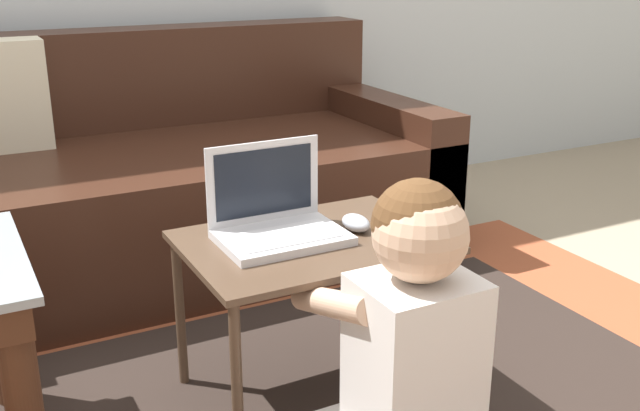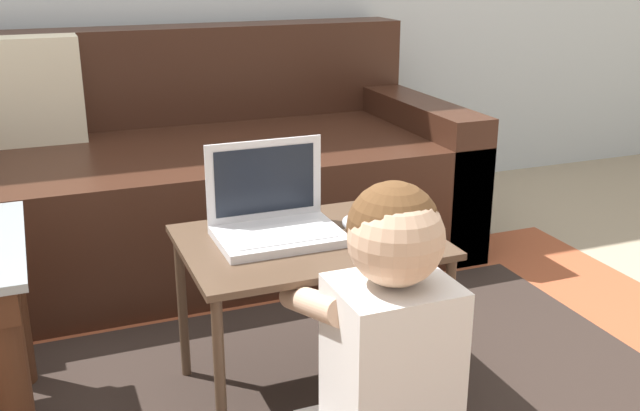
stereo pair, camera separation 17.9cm
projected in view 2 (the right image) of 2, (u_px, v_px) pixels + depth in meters
The scene contains 6 objects.
ground_plane at pixel (360, 406), 1.83m from camera, with size 16.00×16.00×0.00m, color gray.
couch at pixel (194, 178), 2.70m from camera, with size 1.83×0.93×0.79m.
laptop_desk at pixel (309, 257), 1.76m from camera, with size 0.59×0.43×0.42m.
laptop at pixel (275, 222), 1.75m from camera, with size 0.29×0.21×0.22m.
computer_mouse at pixel (355, 224), 1.79m from camera, with size 0.06×0.09×0.04m.
person_seated at pixel (390, 363), 1.43m from camera, with size 0.30×0.43×0.67m.
Camera 2 is at (-0.67, -1.43, 1.06)m, focal length 42.00 mm.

